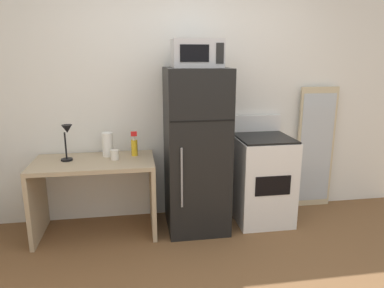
% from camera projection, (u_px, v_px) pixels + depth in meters
% --- Properties ---
extents(wall_back_white, '(5.00, 0.10, 2.60)m').
position_uv_depth(wall_back_white, '(188.00, 97.00, 3.78)').
color(wall_back_white, white).
rests_on(wall_back_white, ground).
extents(desk, '(1.15, 0.63, 0.75)m').
position_uv_depth(desk, '(95.00, 183.00, 3.45)').
color(desk, tan).
rests_on(desk, ground).
extents(desk_lamp, '(0.14, 0.12, 0.35)m').
position_uv_depth(desk_lamp, '(67.00, 136.00, 3.33)').
color(desk_lamp, black).
rests_on(desk_lamp, desk).
extents(spray_bottle, '(0.06, 0.06, 0.25)m').
position_uv_depth(spray_bottle, '(134.00, 146.00, 3.54)').
color(spray_bottle, yellow).
rests_on(spray_bottle, desk).
extents(paper_towel_roll, '(0.11, 0.11, 0.24)m').
position_uv_depth(paper_towel_roll, '(108.00, 144.00, 3.52)').
color(paper_towel_roll, white).
rests_on(paper_towel_roll, desk).
extents(coffee_mug, '(0.08, 0.08, 0.09)m').
position_uv_depth(coffee_mug, '(115.00, 155.00, 3.42)').
color(coffee_mug, white).
rests_on(coffee_mug, desk).
extents(refrigerator, '(0.60, 0.67, 1.62)m').
position_uv_depth(refrigerator, '(196.00, 150.00, 3.52)').
color(refrigerator, black).
rests_on(refrigerator, ground).
extents(microwave, '(0.46, 0.35, 0.26)m').
position_uv_depth(microwave, '(197.00, 53.00, 3.27)').
color(microwave, '#B7B7BC').
rests_on(microwave, refrigerator).
extents(oven_range, '(0.57, 0.61, 1.10)m').
position_uv_depth(oven_range, '(262.00, 178.00, 3.75)').
color(oven_range, white).
rests_on(oven_range, ground).
extents(leaning_mirror, '(0.44, 0.03, 1.40)m').
position_uv_depth(leaning_mirror, '(315.00, 148.00, 4.05)').
color(leaning_mirror, '#C6B793').
rests_on(leaning_mirror, ground).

